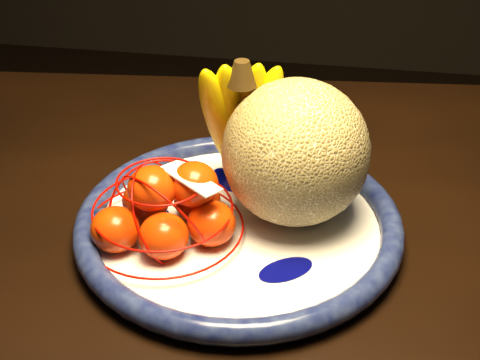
% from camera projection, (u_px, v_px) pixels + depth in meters
% --- Properties ---
extents(dining_table, '(1.51, 0.99, 0.72)m').
position_uv_depth(dining_table, '(43.00, 265.00, 0.87)').
color(dining_table, black).
rests_on(dining_table, ground).
extents(fruit_bowl, '(0.39, 0.39, 0.03)m').
position_uv_depth(fruit_bowl, '(239.00, 223.00, 0.79)').
color(fruit_bowl, white).
rests_on(fruit_bowl, dining_table).
extents(cantaloupe, '(0.17, 0.17, 0.17)m').
position_uv_depth(cantaloupe, '(296.00, 152.00, 0.76)').
color(cantaloupe, olive).
rests_on(cantaloupe, fruit_bowl).
extents(banana_bunch, '(0.13, 0.13, 0.20)m').
position_uv_depth(banana_bunch, '(239.00, 114.00, 0.81)').
color(banana_bunch, yellow).
rests_on(banana_bunch, fruit_bowl).
extents(mandarin_bag, '(0.21, 0.21, 0.12)m').
position_uv_depth(mandarin_bag, '(168.00, 210.00, 0.75)').
color(mandarin_bag, '#FC3D00').
rests_on(mandarin_bag, fruit_bowl).
extents(price_tag, '(0.08, 0.06, 0.01)m').
position_uv_depth(price_tag, '(191.00, 179.00, 0.73)').
color(price_tag, white).
rests_on(price_tag, mandarin_bag).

